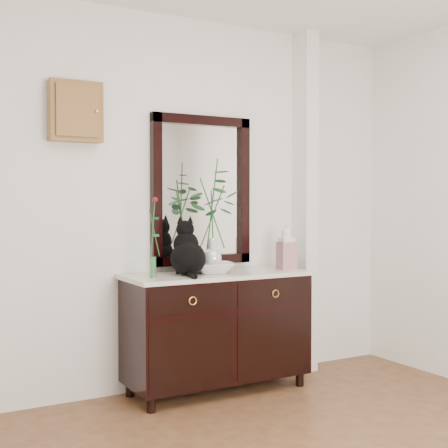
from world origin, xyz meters
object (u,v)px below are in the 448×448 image
sideboard (217,325)px  lotus_bowl (212,268)px  ginger_jar (287,247)px  cat (188,247)px

sideboard → lotus_bowl: (-0.04, -0.01, 0.41)m
ginger_jar → sideboard: bearing=175.4°
sideboard → cat: cat is taller
sideboard → ginger_jar: size_ratio=4.07×
cat → ginger_jar: cat is taller
cat → sideboard: bearing=17.4°
cat → ginger_jar: bearing=9.3°
sideboard → cat: (-0.24, -0.03, 0.57)m
sideboard → cat: 0.62m
sideboard → ginger_jar: (0.57, -0.05, 0.54)m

